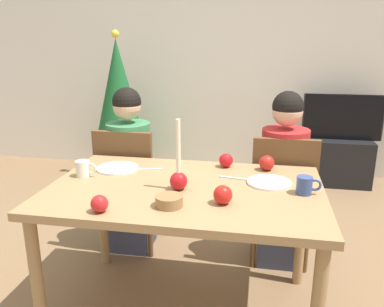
{
  "coord_description": "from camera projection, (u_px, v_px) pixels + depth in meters",
  "views": [
    {
      "loc": [
        0.37,
        -1.84,
        1.48
      ],
      "look_at": [
        0.0,
        0.2,
        0.87
      ],
      "focal_mm": 36.57,
      "sensor_mm": 36.0,
      "label": 1
    }
  ],
  "objects": [
    {
      "name": "mug_left",
      "position": [
        83.0,
        169.0,
        2.14
      ],
      "size": [
        0.12,
        0.08,
        0.09
      ],
      "color": "silver",
      "rests_on": "dining_table"
    },
    {
      "name": "chair_left",
      "position": [
        129.0,
        182.0,
        2.74
      ],
      "size": [
        0.4,
        0.4,
        0.9
      ],
      "color": "brown",
      "rests_on": "ground"
    },
    {
      "name": "chair_right",
      "position": [
        282.0,
        193.0,
        2.55
      ],
      "size": [
        0.4,
        0.4,
        0.9
      ],
      "color": "brown",
      "rests_on": "ground"
    },
    {
      "name": "candle_centerpiece",
      "position": [
        179.0,
        176.0,
        1.95
      ],
      "size": [
        0.09,
        0.09,
        0.36
      ],
      "color": "red",
      "rests_on": "dining_table"
    },
    {
      "name": "apple_by_left_plate",
      "position": [
        226.0,
        160.0,
        2.3
      ],
      "size": [
        0.08,
        0.08,
        0.08
      ],
      "primitive_type": "sphere",
      "color": "red",
      "rests_on": "dining_table"
    },
    {
      "name": "apple_by_right_mug",
      "position": [
        267.0,
        163.0,
        2.24
      ],
      "size": [
        0.09,
        0.09,
        0.09
      ],
      "primitive_type": "sphere",
      "color": "#AF1E16",
      "rests_on": "dining_table"
    },
    {
      "name": "person_right_child",
      "position": [
        283.0,
        183.0,
        2.57
      ],
      "size": [
        0.3,
        0.3,
        1.17
      ],
      "color": "#33384C",
      "rests_on": "ground"
    },
    {
      "name": "plate_left",
      "position": [
        117.0,
        168.0,
        2.27
      ],
      "size": [
        0.24,
        0.24,
        0.01
      ],
      "primitive_type": "cylinder",
      "color": "silver",
      "rests_on": "dining_table"
    },
    {
      "name": "person_left_child",
      "position": [
        130.0,
        173.0,
        2.75
      ],
      "size": [
        0.3,
        0.3,
        1.17
      ],
      "color": "#33384C",
      "rests_on": "ground"
    },
    {
      "name": "mug_right",
      "position": [
        305.0,
        185.0,
        1.9
      ],
      "size": [
        0.12,
        0.08,
        0.09
      ],
      "color": "#33477F",
      "rests_on": "dining_table"
    },
    {
      "name": "back_wall",
      "position": [
        231.0,
        55.0,
        4.3
      ],
      "size": [
        6.4,
        0.1,
        2.6
      ],
      "primitive_type": "cube",
      "color": "silver",
      "rests_on": "ground"
    },
    {
      "name": "plate_right",
      "position": [
        269.0,
        182.0,
        2.05
      ],
      "size": [
        0.23,
        0.23,
        0.01
      ],
      "primitive_type": "cylinder",
      "color": "white",
      "rests_on": "dining_table"
    },
    {
      "name": "apple_near_candle",
      "position": [
        99.0,
        204.0,
        1.7
      ],
      "size": [
        0.08,
        0.08,
        0.08
      ],
      "primitive_type": "sphere",
      "color": "red",
      "rests_on": "dining_table"
    },
    {
      "name": "bowl_walnuts",
      "position": [
        169.0,
        201.0,
        1.76
      ],
      "size": [
        0.13,
        0.13,
        0.05
      ],
      "primitive_type": "cylinder",
      "color": "olive",
      "rests_on": "dining_table"
    },
    {
      "name": "tv",
      "position": [
        343.0,
        117.0,
        3.98
      ],
      "size": [
        0.79,
        0.05,
        0.46
      ],
      "color": "black",
      "rests_on": "tv_stand"
    },
    {
      "name": "dining_table",
      "position": [
        185.0,
        202.0,
        2.03
      ],
      "size": [
        1.4,
        0.9,
        0.75
      ],
      "color": "#99754C",
      "rests_on": "ground"
    },
    {
      "name": "fork_right",
      "position": [
        236.0,
        178.0,
        2.11
      ],
      "size": [
        0.18,
        0.04,
        0.01
      ],
      "primitive_type": "cube",
      "rotation": [
        0.0,
        0.0,
        -0.16
      ],
      "color": "silver",
      "rests_on": "dining_table"
    },
    {
      "name": "fork_left",
      "position": [
        146.0,
        169.0,
        2.26
      ],
      "size": [
        0.18,
        0.06,
        0.01
      ],
      "primitive_type": "cube",
      "rotation": [
        0.0,
        0.0,
        0.24
      ],
      "color": "silver",
      "rests_on": "dining_table"
    },
    {
      "name": "tv_stand",
      "position": [
        338.0,
        161.0,
        4.11
      ],
      "size": [
        0.64,
        0.4,
        0.48
      ],
      "primitive_type": "cube",
      "color": "black",
      "rests_on": "ground"
    },
    {
      "name": "apple_far_edge",
      "position": [
        223.0,
        195.0,
        1.79
      ],
      "size": [
        0.09,
        0.09,
        0.09
      ],
      "primitive_type": "sphere",
      "color": "red",
      "rests_on": "dining_table"
    },
    {
      "name": "christmas_tree",
      "position": [
        119.0,
        105.0,
        4.11
      ],
      "size": [
        0.66,
        0.66,
        1.56
      ],
      "color": "brown",
      "rests_on": "ground"
    }
  ]
}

